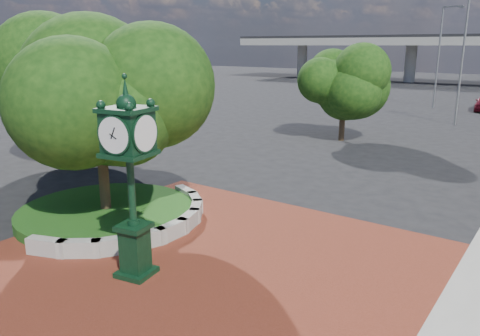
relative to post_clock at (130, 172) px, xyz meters
name	(u,v)px	position (x,y,z in m)	size (l,w,h in m)	color
ground	(217,253)	(0.88, 2.34, -2.88)	(200.00, 200.00, 0.00)	black
plaza	(194,265)	(0.88, 1.34, -2.86)	(12.00, 12.00, 0.04)	maroon
planter_wall	(152,225)	(-1.83, 2.34, -2.61)	(2.96, 6.77, 0.54)	#9E9B93
grass_bed	(107,213)	(-4.12, 2.34, -2.68)	(6.10, 6.10, 0.40)	#184313
tree_planter	(99,114)	(-4.12, 2.34, 0.85)	(5.20, 5.20, 6.33)	#38281C
tree_northwest	(78,82)	(-12.12, 7.34, 1.25)	(5.60, 5.60, 6.93)	#38281C
tree_street	(344,90)	(-3.12, 20.34, 0.36)	(4.40, 4.40, 5.45)	#38281C
post_clock	(130,172)	(0.00, 0.00, 0.00)	(1.24, 1.24, 5.24)	black
street_lamp_near	(466,52)	(1.72, 31.16, 2.58)	(2.09, 0.30, 9.32)	slate
street_lamp_far	(441,50)	(-2.28, 40.85, 2.67)	(2.09, 0.74, 9.47)	slate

